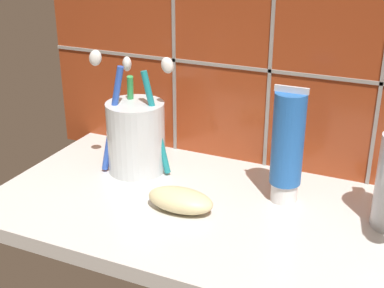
% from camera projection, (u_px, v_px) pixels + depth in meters
% --- Properties ---
extents(sink_counter, '(0.60, 0.31, 0.02)m').
position_uv_depth(sink_counter, '(218.00, 215.00, 0.69)').
color(sink_counter, silver).
rests_on(sink_counter, ground).
extents(tile_wall_backsplash, '(0.70, 0.02, 0.43)m').
position_uv_depth(tile_wall_backsplash, '(263.00, 31.00, 0.74)').
color(tile_wall_backsplash, '#933819').
rests_on(tile_wall_backsplash, ground).
extents(toothbrush_cup, '(0.12, 0.09, 0.18)m').
position_uv_depth(toothbrush_cup, '(136.00, 135.00, 0.76)').
color(toothbrush_cup, silver).
rests_on(toothbrush_cup, sink_counter).
extents(toothpaste_tube, '(0.04, 0.04, 0.16)m').
position_uv_depth(toothpaste_tube, '(287.00, 146.00, 0.67)').
color(toothpaste_tube, white).
rests_on(toothpaste_tube, sink_counter).
extents(soap_bar, '(0.09, 0.05, 0.03)m').
position_uv_depth(soap_bar, '(180.00, 200.00, 0.67)').
color(soap_bar, beige).
rests_on(soap_bar, sink_counter).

